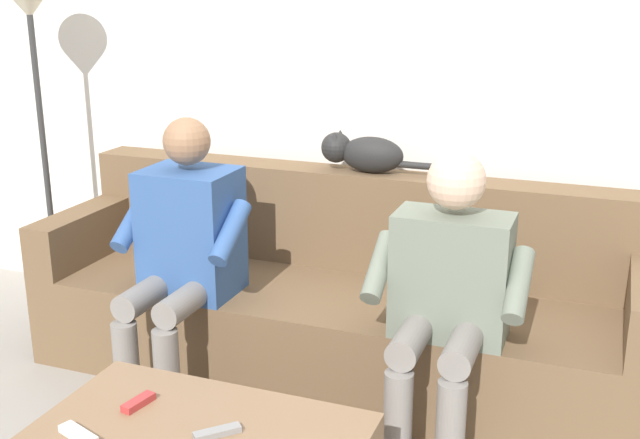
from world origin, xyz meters
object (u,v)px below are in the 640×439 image
at_px(couch, 340,305).
at_px(person_right_seated, 184,244).
at_px(remote_gray, 217,432).
at_px(remote_white, 78,434).
at_px(cat_on_backrest, 363,153).
at_px(remote_red, 138,402).
at_px(person_left_seated, 447,288).
at_px(floor_lamp, 31,28).

distance_m(couch, person_right_seated, 0.73).
xyz_separation_m(couch, remote_gray, (-0.06, 1.24, 0.11)).
height_order(couch, remote_white, couch).
xyz_separation_m(cat_on_backrest, remote_red, (0.26, 1.42, -0.52)).
height_order(person_left_seated, person_right_seated, person_right_seated).
xyz_separation_m(couch, cat_on_backrest, (-0.02, -0.24, 0.63)).
bearing_deg(person_left_seated, person_right_seated, -2.09).
height_order(person_left_seated, remote_red, person_left_seated).
xyz_separation_m(couch, remote_red, (0.24, 1.18, 0.11)).
bearing_deg(cat_on_backrest, remote_gray, 91.85).
relative_size(couch, person_right_seated, 2.29).
height_order(remote_white, floor_lamp, floor_lamp).
height_order(remote_white, remote_gray, remote_white).
bearing_deg(person_left_seated, remote_white, 49.55).
bearing_deg(remote_white, remote_gray, 42.58).
bearing_deg(floor_lamp, remote_gray, 141.25).
relative_size(couch, person_left_seated, 2.39).
relative_size(person_left_seated, remote_gray, 7.91).
bearing_deg(remote_red, cat_on_backrest, 1.13).
relative_size(couch, remote_white, 18.56).
relative_size(couch, remote_gray, 18.89).
xyz_separation_m(couch, remote_white, (0.30, 1.39, 0.11)).
height_order(person_right_seated, remote_gray, person_right_seated).
bearing_deg(person_left_seated, couch, -36.62).
height_order(remote_white, remote_red, same).
relative_size(cat_on_backrest, remote_gray, 3.80).
height_order(cat_on_backrest, floor_lamp, floor_lamp).
bearing_deg(couch, cat_on_backrest, -93.90).
height_order(person_left_seated, remote_white, person_left_seated).
relative_size(cat_on_backrest, remote_white, 3.73).
distance_m(person_left_seated, floor_lamp, 2.33).
height_order(remote_gray, floor_lamp, floor_lamp).
bearing_deg(remote_white, remote_red, 93.70).
height_order(remote_red, remote_gray, remote_red).
bearing_deg(remote_white, floor_lamp, 150.65).
height_order(couch, remote_red, couch).
height_order(person_left_seated, floor_lamp, floor_lamp).
height_order(person_right_seated, remote_red, person_right_seated).
relative_size(person_right_seated, remote_red, 9.85).
distance_m(cat_on_backrest, remote_red, 1.53).
distance_m(remote_white, floor_lamp, 2.20).
height_order(cat_on_backrest, remote_gray, cat_on_backrest).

